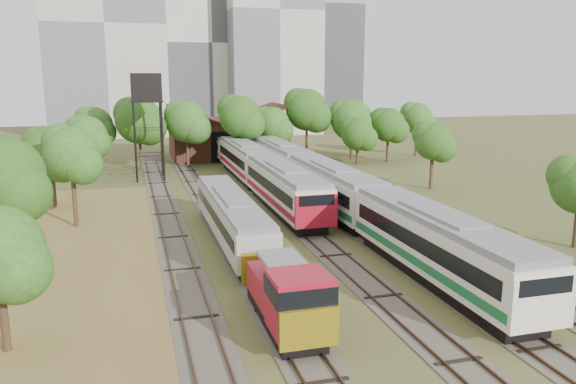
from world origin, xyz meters
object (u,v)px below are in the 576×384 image
object	(u,v)px
railcar_red_set	(262,172)
water_tower	(146,90)
shunter_locomotive	(289,298)
railcar_green_set	(333,188)

from	to	relation	value
railcar_red_set	water_tower	bearing A→B (deg)	134.85
railcar_red_set	shunter_locomotive	size ratio (longest dim) A/B	4.27
water_tower	railcar_green_set	bearing A→B (deg)	-54.46
water_tower	shunter_locomotive	bearing A→B (deg)	-83.65
railcar_red_set	water_tower	world-z (taller)	water_tower
railcar_red_set	shunter_locomotive	bearing A→B (deg)	-100.96
railcar_red_set	water_tower	xyz separation A→B (m)	(-10.64, 10.69, 7.96)
railcar_green_set	water_tower	world-z (taller)	water_tower
railcar_green_set	shunter_locomotive	distance (m)	23.42
railcar_red_set	water_tower	size ratio (longest dim) A/B	2.89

